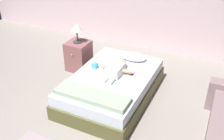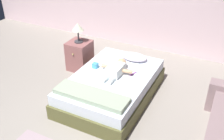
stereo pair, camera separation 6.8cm
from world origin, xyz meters
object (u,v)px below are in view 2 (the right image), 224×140
Objects in this scene: pillow at (134,57)px; toothbrush at (134,73)px; nightstand at (80,56)px; bed at (112,87)px; baby at (116,69)px; lamp at (78,28)px; toy_block at (95,66)px.

pillow reaches higher than toothbrush.
nightstand is (-1.20, 0.34, -0.13)m from toothbrush.
nightstand is at bearing 150.12° from bed.
toothbrush is (0.27, 0.20, 0.21)m from bed.
pillow is 0.81× the size of nightstand.
baby reaches higher than pillow.
lamp is (-1.20, 0.34, 0.40)m from toothbrush.
toothbrush is 0.39× the size of lamp.
toothbrush is 1.31m from lamp.
bed is 1.08m from nightstand.
toothbrush is 0.25× the size of nightstand.
pillow is 0.46m from toothbrush.
pillow is 5.27× the size of toy_block.
pillow is at bearing 111.42° from toothbrush.
bed is 0.68m from pillow.
toy_block is at bearing 164.58° from bed.
baby reaches higher than bed.
toy_block is (0.58, -0.44, 0.16)m from nightstand.
pillow is at bearing 49.77° from toy_block.
pillow is 1.23× the size of lamp.
baby reaches higher than nightstand.
nightstand is (-0.93, 0.53, 0.08)m from bed.
lamp reaches higher than nightstand.
baby is at bearing 1.17° from toy_block.
toy_block is at bearing -36.91° from lamp.
lamp is (0.00, 0.00, 0.53)m from nightstand.
lamp reaches higher than pillow.
baby is 1.10m from lamp.
toy_block reaches higher than bed.
lamp is at bearing 143.09° from toy_block.
nightstand reaches higher than toy_block.
toy_block is at bearing -36.90° from nightstand.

